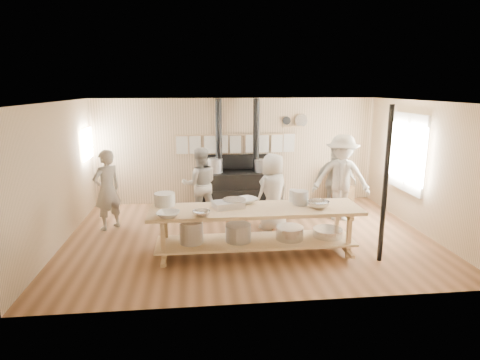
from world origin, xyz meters
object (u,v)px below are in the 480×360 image
(cook_far_left, at_px, (107,190))
(cook_by_window, at_px, (341,178))
(cook_right, at_px, (335,182))
(roasting_pan, at_px, (228,204))
(cook_center, at_px, (273,192))
(chair, at_px, (341,193))
(stove, at_px, (238,185))
(cook_left, at_px, (200,184))
(prep_table, at_px, (255,226))

(cook_far_left, bearing_deg, cook_by_window, 136.66)
(cook_far_left, distance_m, cook_right, 4.92)
(cook_right, relative_size, roasting_pan, 3.10)
(cook_far_left, xyz_separation_m, roasting_pan, (2.34, -1.56, 0.08))
(cook_by_window, bearing_deg, cook_center, -145.09)
(cook_center, relative_size, chair, 1.67)
(cook_by_window, xyz_separation_m, chair, (0.46, 1.15, -0.66))
(cook_by_window, distance_m, roasting_pan, 3.06)
(stove, xyz_separation_m, cook_far_left, (-2.80, -1.37, 0.30))
(cook_left, height_order, cook_by_window, cook_by_window)
(cook_far_left, distance_m, cook_left, 1.91)
(prep_table, bearing_deg, chair, 47.92)
(cook_by_window, distance_m, chair, 1.40)
(prep_table, height_order, cook_right, cook_right)
(cook_far_left, height_order, cook_left, cook_far_left)
(cook_by_window, bearing_deg, chair, 86.97)
(stove, bearing_deg, chair, -3.30)
(prep_table, xyz_separation_m, chair, (2.59, 2.87, -0.24))
(stove, bearing_deg, cook_center, -73.10)
(cook_center, bearing_deg, prep_table, 37.36)
(stove, distance_m, roasting_pan, 3.00)
(cook_center, distance_m, cook_by_window, 1.67)
(cook_center, xyz_separation_m, roasting_pan, (-0.99, -1.17, 0.12))
(chair, bearing_deg, cook_center, -157.94)
(cook_left, bearing_deg, cook_far_left, 4.09)
(cook_far_left, bearing_deg, cook_center, 129.11)
(roasting_pan, bearing_deg, cook_left, 103.68)
(cook_center, bearing_deg, cook_left, -56.04)
(cook_far_left, distance_m, cook_center, 3.36)
(stove, relative_size, cook_far_left, 1.58)
(cook_left, xyz_separation_m, roasting_pan, (0.46, -1.90, 0.10))
(stove, height_order, cook_by_window, stove)
(stove, height_order, prep_table, stove)
(cook_center, relative_size, cook_by_window, 0.84)
(cook_far_left, height_order, roasting_pan, cook_far_left)
(cook_far_left, xyz_separation_m, cook_by_window, (4.93, 0.08, 0.12))
(stove, xyz_separation_m, cook_by_window, (2.13, -1.30, 0.42))
(cook_right, xyz_separation_m, roasting_pan, (-2.56, -1.94, 0.13))
(cook_left, height_order, cook_center, cook_left)
(cook_left, bearing_deg, stove, -137.72)
(cook_far_left, bearing_deg, roasting_pan, 102.04)
(cook_right, relative_size, chair, 1.65)
(stove, height_order, chair, stove)
(stove, bearing_deg, roasting_pan, -98.83)
(prep_table, bearing_deg, cook_center, 66.83)
(stove, distance_m, cook_by_window, 2.53)
(cook_far_left, distance_m, chair, 5.55)
(prep_table, distance_m, roasting_pan, 0.60)
(cook_right, bearing_deg, cook_by_window, 113.59)
(cook_left, height_order, chair, cook_left)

